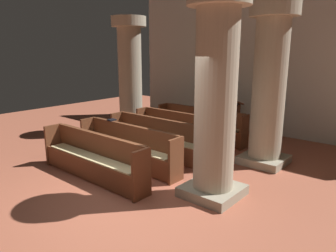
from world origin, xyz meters
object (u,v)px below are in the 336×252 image
object	(u,v)px
hymn_book	(112,120)
pew_row_3	(128,145)
pew_row_1	(180,129)
pew_row_4	(93,156)
pillar_aisle_rear	(216,94)
pillar_aisle_side	(269,84)
kneeler_box_navy	(221,160)
pew_row_2	(156,137)
pillar_far_side	(130,74)
pew_row_0	(200,123)
lectern	(234,120)

from	to	relation	value
hymn_book	pew_row_3	bearing A→B (deg)	-14.07
pew_row_1	pew_row_3	size ratio (longest dim) A/B	1.00
pew_row_4	pillar_aisle_rear	bearing A→B (deg)	21.53
pillar_aisle_side	kneeler_box_navy	size ratio (longest dim) A/B	8.25
pew_row_1	kneeler_box_navy	size ratio (longest dim) A/B	6.72
pew_row_2	kneeler_box_navy	distance (m)	1.71
pew_row_3	pew_row_1	bearing A→B (deg)	90.00
kneeler_box_navy	hymn_book	bearing A→B (deg)	-151.41
pew_row_1	pillar_aisle_rear	distance (m)	3.35
pew_row_2	hymn_book	world-z (taller)	hymn_book
pew_row_4	pillar_far_side	world-z (taller)	pillar_far_side
pew_row_4	pillar_aisle_side	xyz separation A→B (m)	(2.32, 3.14, 1.38)
pew_row_0	pew_row_3	size ratio (longest dim) A/B	1.00
pew_row_1	pillar_aisle_rear	xyz separation A→B (m)	(2.32, -1.98, 1.38)
pew_row_1	pew_row_0	bearing A→B (deg)	90.00
pew_row_3	pew_row_2	bearing A→B (deg)	90.00
pew_row_2	hymn_book	distance (m)	1.17
pew_row_1	lectern	xyz separation A→B (m)	(0.46, 2.15, -0.03)
pew_row_0	pillar_aisle_rear	size ratio (longest dim) A/B	0.81
pew_row_1	pew_row_2	size ratio (longest dim) A/B	1.00
pew_row_0	kneeler_box_navy	bearing A→B (deg)	-41.77
pew_row_0	hymn_book	world-z (taller)	hymn_book
pew_row_2	hymn_book	xyz separation A→B (m)	(-0.76, -0.78, 0.45)
pew_row_2	pillar_aisle_rear	world-z (taller)	pillar_aisle_rear
pew_row_4	pillar_aisle_rear	xyz separation A→B (m)	(2.32, 0.91, 1.38)
pillar_aisle_side	pillar_far_side	distance (m)	4.59
pew_row_2	pew_row_3	bearing A→B (deg)	-90.00
pew_row_2	kneeler_box_navy	xyz separation A→B (m)	(1.59, 0.51, -0.38)
pew_row_4	hymn_book	bearing A→B (deg)	123.28
pillar_aisle_rear	pew_row_1	bearing A→B (deg)	139.47
pillar_aisle_rear	kneeler_box_navy	distance (m)	2.43
pew_row_3	pillar_aisle_rear	xyz separation A→B (m)	(2.32, -0.05, 1.38)
pew_row_1	pillar_far_side	xyz separation A→B (m)	(-2.27, 0.31, 1.38)
kneeler_box_navy	pew_row_2	bearing A→B (deg)	-162.36
lectern	hymn_book	xyz separation A→B (m)	(-1.22, -3.89, 0.48)
pillar_far_side	kneeler_box_navy	bearing A→B (deg)	-11.30
pew_row_4	hymn_book	xyz separation A→B (m)	(-0.76, 1.16, 0.45)
pew_row_4	lectern	xyz separation A→B (m)	(0.46, 5.04, -0.03)
lectern	pew_row_0	bearing A→B (deg)	-111.30
pew_row_2	lectern	world-z (taller)	lectern
pew_row_1	pillar_aisle_rear	world-z (taller)	pillar_aisle_rear
pew_row_0	pew_row_2	xyz separation A→B (m)	(0.00, -1.93, 0.00)
pew_row_4	kneeler_box_navy	distance (m)	2.94
pew_row_4	hymn_book	size ratio (longest dim) A/B	15.08
pew_row_1	pillar_aisle_rear	bearing A→B (deg)	-40.53
pew_row_4	pew_row_2	bearing A→B (deg)	90.00
pew_row_0	pew_row_1	bearing A→B (deg)	-90.00
pew_row_0	pew_row_2	distance (m)	1.93
pillar_far_side	kneeler_box_navy	distance (m)	4.31
hymn_book	kneeler_box_navy	size ratio (longest dim) A/B	0.45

